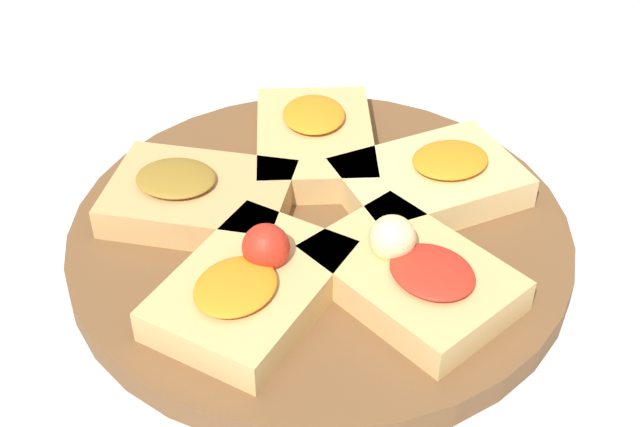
# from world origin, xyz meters

# --- Properties ---
(ground_plane) EXTENTS (3.00, 3.00, 0.00)m
(ground_plane) POSITION_xyz_m (0.00, 0.00, 0.00)
(ground_plane) COLOR silver
(serving_board) EXTENTS (0.40, 0.40, 0.02)m
(serving_board) POSITION_xyz_m (0.00, 0.00, 0.01)
(serving_board) COLOR brown
(serving_board) RESTS_ON ground_plane
(focaccia_slice_0) EXTENTS (0.13, 0.16, 0.05)m
(focaccia_slice_0) POSITION_xyz_m (-0.02, 0.10, 0.04)
(focaccia_slice_0) COLOR tan
(focaccia_slice_0) RESTS_ON serving_board
(focaccia_slice_1) EXTENTS (0.15, 0.12, 0.05)m
(focaccia_slice_1) POSITION_xyz_m (-0.10, 0.01, 0.04)
(focaccia_slice_1) COLOR tan
(focaccia_slice_1) RESTS_ON serving_board
(focaccia_slice_2) EXTENTS (0.15, 0.17, 0.04)m
(focaccia_slice_2) POSITION_xyz_m (-0.04, -0.09, 0.04)
(focaccia_slice_2) COLOR #DBB775
(focaccia_slice_2) RESTS_ON serving_board
(focaccia_slice_3) EXTENTS (0.17, 0.17, 0.04)m
(focaccia_slice_3) POSITION_xyz_m (0.07, -0.07, 0.04)
(focaccia_slice_3) COLOR tan
(focaccia_slice_3) RESTS_ON serving_board
(focaccia_slice_4) EXTENTS (0.17, 0.16, 0.04)m
(focaccia_slice_4) POSITION_xyz_m (0.09, 0.05, 0.04)
(focaccia_slice_4) COLOR tan
(focaccia_slice_4) RESTS_ON serving_board
(napkin_stack) EXTENTS (0.13, 0.12, 0.01)m
(napkin_stack) POSITION_xyz_m (0.04, -0.35, 0.00)
(napkin_stack) COLOR white
(napkin_stack) RESTS_ON ground_plane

